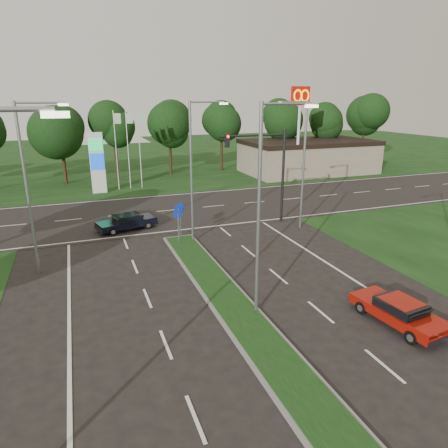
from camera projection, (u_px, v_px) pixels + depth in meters
name	position (u px, v px, depth m)	size (l,w,h in m)	color
ground	(315.00, 411.00, 12.12)	(160.00, 160.00, 0.00)	black
verge_far	(117.00, 161.00, 61.27)	(160.00, 50.00, 0.02)	black
cross_road	(157.00, 212.00, 33.57)	(160.00, 12.00, 0.02)	black
median_kerb	(259.00, 339.00, 15.68)	(2.00, 26.00, 0.12)	slate
commercial_building	(308.00, 157.00, 51.04)	(16.00, 9.00, 4.00)	gray
streetlight_median_near	(263.00, 201.00, 16.30)	(2.53, 0.22, 9.00)	gray
streetlight_median_far	(194.00, 165.00, 25.23)	(2.53, 0.22, 9.00)	gray
streetlight_left_far	(30.00, 181.00, 20.34)	(2.53, 0.22, 9.00)	gray
streetlight_right_far	(301.00, 159.00, 27.84)	(2.53, 0.22, 9.00)	gray
traffic_signal	(268.00, 162.00, 29.21)	(5.10, 0.42, 7.00)	black
median_signs	(179.00, 216.00, 26.26)	(1.16, 1.76, 2.38)	gray
gas_pylon	(99.00, 161.00, 39.43)	(5.80, 1.26, 8.00)	silver
mcdonalds_sign	(300.00, 109.00, 44.31)	(2.20, 0.47, 10.40)	silver
treeline_far	(127.00, 119.00, 45.79)	(6.00, 6.00, 9.90)	black
red_sedan	(399.00, 311.00, 16.69)	(2.11, 4.21, 1.11)	#981208
navy_sedan	(127.00, 222.00, 28.82)	(4.39, 2.64, 1.13)	black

